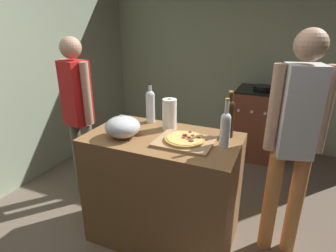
{
  "coord_description": "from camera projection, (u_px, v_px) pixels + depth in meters",
  "views": [
    {
      "loc": [
        0.74,
        -0.99,
        1.73
      ],
      "look_at": [
        -0.04,
        0.83,
        0.97
      ],
      "focal_mm": 29.58,
      "sensor_mm": 36.0,
      "label": 1
    }
  ],
  "objects": [
    {
      "name": "mixing_bowl",
      "position": [
        123.0,
        127.0,
        2.03
      ],
      "size": [
        0.26,
        0.26,
        0.16
      ],
      "color": "#B2B2B7",
      "rests_on": "counter"
    },
    {
      "name": "person_in_stripes",
      "position": [
        78.0,
        111.0,
        2.63
      ],
      "size": [
        0.38,
        0.25,
        1.6
      ],
      "color": "slate",
      "rests_on": "ground_plane"
    },
    {
      "name": "counter",
      "position": [
        163.0,
        189.0,
        2.22
      ],
      "size": [
        1.14,
        0.64,
        0.92
      ],
      "primitive_type": "cube",
      "color": "olive",
      "rests_on": "ground_plane"
    },
    {
      "name": "wine_bottle_green",
      "position": [
        150.0,
        105.0,
        2.31
      ],
      "size": [
        0.08,
        0.08,
        0.33
      ],
      "color": "silver",
      "rests_on": "counter"
    },
    {
      "name": "stove",
      "position": [
        259.0,
        123.0,
        3.65
      ],
      "size": [
        0.62,
        0.61,
        0.95
      ],
      "color": "brown",
      "rests_on": "ground_plane"
    },
    {
      "name": "kitchen_wall_left",
      "position": [
        49.0,
        60.0,
        3.25
      ],
      "size": [
        0.1,
        3.58,
        2.6
      ],
      "primitive_type": "cube",
      "color": "#99A889",
      "rests_on": "ground_plane"
    },
    {
      "name": "cutting_board",
      "position": [
        185.0,
        142.0,
        1.95
      ],
      "size": [
        0.4,
        0.32,
        0.02
      ],
      "primitive_type": "cube",
      "color": "tan",
      "rests_on": "counter"
    },
    {
      "name": "kitchen_wall_rear",
      "position": [
        233.0,
        53.0,
        3.88
      ],
      "size": [
        4.21,
        0.1,
        2.6
      ],
      "primitive_type": "cube",
      "color": "#99A889",
      "rests_on": "ground_plane"
    },
    {
      "name": "paper_towel_roll",
      "position": [
        169.0,
        114.0,
        2.17
      ],
      "size": [
        0.11,
        0.11,
        0.25
      ],
      "color": "white",
      "rests_on": "counter"
    },
    {
      "name": "person_in_red",
      "position": [
        295.0,
        136.0,
        1.91
      ],
      "size": [
        0.39,
        0.25,
        1.69
      ],
      "color": "#D88C4C",
      "rests_on": "ground_plane"
    },
    {
      "name": "wine_bottle_clear",
      "position": [
        229.0,
        117.0,
        2.01
      ],
      "size": [
        0.08,
        0.08,
        0.35
      ],
      "color": "#331E0F",
      "rests_on": "counter"
    },
    {
      "name": "pizza",
      "position": [
        185.0,
        139.0,
        1.94
      ],
      "size": [
        0.28,
        0.28,
        0.03
      ],
      "color": "tan",
      "rests_on": "cutting_board"
    },
    {
      "name": "wine_bottle_dark",
      "position": [
        225.0,
        128.0,
        1.85
      ],
      "size": [
        0.07,
        0.07,
        0.34
      ],
      "color": "silver",
      "rests_on": "counter"
    },
    {
      "name": "ground_plane",
      "position": [
        196.0,
        190.0,
        3.03
      ],
      "size": [
        4.21,
        3.58,
        0.02
      ],
      "primitive_type": "cube",
      "color": "#6B5B4C"
    }
  ]
}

